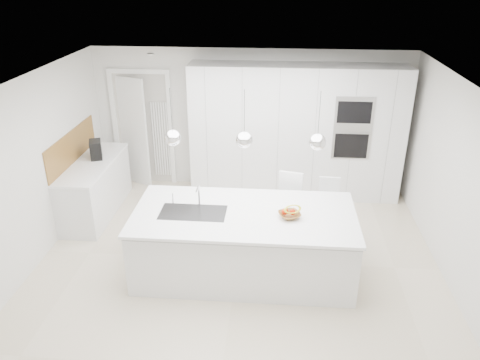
# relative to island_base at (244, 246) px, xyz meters

# --- Properties ---
(floor) EXTENTS (5.50, 5.50, 0.00)m
(floor) POSITION_rel_island_base_xyz_m (-0.10, 0.30, -0.43)
(floor) COLOR beige
(floor) RESTS_ON ground
(wall_back) EXTENTS (5.50, 0.00, 5.50)m
(wall_back) POSITION_rel_island_base_xyz_m (-0.10, 2.80, 0.82)
(wall_back) COLOR silver
(wall_back) RESTS_ON ground
(wall_left) EXTENTS (0.00, 5.00, 5.00)m
(wall_left) POSITION_rel_island_base_xyz_m (-2.85, 0.30, 0.82)
(wall_left) COLOR silver
(wall_left) RESTS_ON ground
(ceiling) EXTENTS (5.50, 5.50, 0.00)m
(ceiling) POSITION_rel_island_base_xyz_m (-0.10, 0.30, 2.07)
(ceiling) COLOR white
(ceiling) RESTS_ON wall_back
(tall_cabinets) EXTENTS (3.60, 0.60, 2.30)m
(tall_cabinets) POSITION_rel_island_base_xyz_m (0.70, 2.50, 0.72)
(tall_cabinets) COLOR silver
(tall_cabinets) RESTS_ON floor
(oven_stack) EXTENTS (0.62, 0.04, 1.05)m
(oven_stack) POSITION_rel_island_base_xyz_m (1.60, 2.19, 0.92)
(oven_stack) COLOR #A5A5A8
(oven_stack) RESTS_ON tall_cabinets
(doorway_frame) EXTENTS (1.11, 0.08, 2.13)m
(doorway_frame) POSITION_rel_island_base_xyz_m (-2.05, 2.77, 0.59)
(doorway_frame) COLOR white
(doorway_frame) RESTS_ON floor
(hallway_door) EXTENTS (0.76, 0.38, 2.00)m
(hallway_door) POSITION_rel_island_base_xyz_m (-2.30, 2.72, 0.57)
(hallway_door) COLOR white
(hallway_door) RESTS_ON floor
(radiator) EXTENTS (0.32, 0.04, 1.40)m
(radiator) POSITION_rel_island_base_xyz_m (-1.73, 2.76, 0.42)
(radiator) COLOR white
(radiator) RESTS_ON floor
(left_base_cabinets) EXTENTS (0.60, 1.80, 0.86)m
(left_base_cabinets) POSITION_rel_island_base_xyz_m (-2.55, 1.50, 0.00)
(left_base_cabinets) COLOR silver
(left_base_cabinets) RESTS_ON floor
(left_worktop) EXTENTS (0.62, 1.82, 0.04)m
(left_worktop) POSITION_rel_island_base_xyz_m (-2.55, 1.50, 0.45)
(left_worktop) COLOR white
(left_worktop) RESTS_ON left_base_cabinets
(oak_backsplash) EXTENTS (0.02, 1.80, 0.50)m
(oak_backsplash) POSITION_rel_island_base_xyz_m (-2.84, 1.50, 0.72)
(oak_backsplash) COLOR olive
(oak_backsplash) RESTS_ON wall_left
(island_base) EXTENTS (2.80, 1.20, 0.86)m
(island_base) POSITION_rel_island_base_xyz_m (0.00, 0.00, 0.00)
(island_base) COLOR silver
(island_base) RESTS_ON floor
(island_worktop) EXTENTS (2.84, 1.40, 0.04)m
(island_worktop) POSITION_rel_island_base_xyz_m (0.00, 0.05, 0.45)
(island_worktop) COLOR white
(island_worktop) RESTS_ON island_base
(island_sink) EXTENTS (0.84, 0.44, 0.18)m
(island_sink) POSITION_rel_island_base_xyz_m (-0.65, -0.00, 0.39)
(island_sink) COLOR #3F3F42
(island_sink) RESTS_ON island_worktop
(island_tap) EXTENTS (0.02, 0.02, 0.30)m
(island_tap) POSITION_rel_island_base_xyz_m (-0.60, 0.20, 0.62)
(island_tap) COLOR white
(island_tap) RESTS_ON island_worktop
(pendant_left) EXTENTS (0.20, 0.20, 0.20)m
(pendant_left) POSITION_rel_island_base_xyz_m (-0.85, -0.00, 1.47)
(pendant_left) COLOR white
(pendant_left) RESTS_ON ceiling
(pendant_mid) EXTENTS (0.20, 0.20, 0.20)m
(pendant_mid) POSITION_rel_island_base_xyz_m (-0.00, -0.00, 1.47)
(pendant_mid) COLOR white
(pendant_mid) RESTS_ON ceiling
(pendant_right) EXTENTS (0.20, 0.20, 0.20)m
(pendant_right) POSITION_rel_island_base_xyz_m (0.85, -0.00, 1.47)
(pendant_right) COLOR white
(pendant_right) RESTS_ON ceiling
(fruit_bowl) EXTENTS (0.35, 0.35, 0.07)m
(fruit_bowl) POSITION_rel_island_base_xyz_m (0.57, -0.02, 0.50)
(fruit_bowl) COLOR olive
(fruit_bowl) RESTS_ON island_worktop
(espresso_machine) EXTENTS (0.26, 0.32, 0.30)m
(espresso_machine) POSITION_rel_island_base_xyz_m (-2.53, 1.68, 0.62)
(espresso_machine) COLOR black
(espresso_machine) RESTS_ON left_worktop
(bar_stool_left) EXTENTS (0.46, 0.57, 1.08)m
(bar_stool_left) POSITION_rel_island_base_xyz_m (0.60, 0.79, 0.11)
(bar_stool_left) COLOR white
(bar_stool_left) RESTS_ON floor
(bar_stool_right) EXTENTS (0.33, 0.45, 0.97)m
(bar_stool_right) POSITION_rel_island_base_xyz_m (1.17, 0.95, 0.05)
(bar_stool_right) COLOR white
(bar_stool_right) RESTS_ON floor
(apple_a) EXTENTS (0.08, 0.08, 0.08)m
(apple_a) POSITION_rel_island_base_xyz_m (0.51, -0.01, 0.54)
(apple_a) COLOR red
(apple_a) RESTS_ON fruit_bowl
(apple_b) EXTENTS (0.08, 0.08, 0.08)m
(apple_b) POSITION_rel_island_base_xyz_m (0.61, -0.01, 0.54)
(apple_b) COLOR red
(apple_b) RESTS_ON fruit_bowl
(apple_c) EXTENTS (0.08, 0.08, 0.08)m
(apple_c) POSITION_rel_island_base_xyz_m (0.52, 0.00, 0.54)
(apple_c) COLOR red
(apple_c) RESTS_ON fruit_bowl
(banana_bunch) EXTENTS (0.25, 0.18, 0.23)m
(banana_bunch) POSITION_rel_island_base_xyz_m (0.61, -0.03, 0.59)
(banana_bunch) COLOR yellow
(banana_bunch) RESTS_ON fruit_bowl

